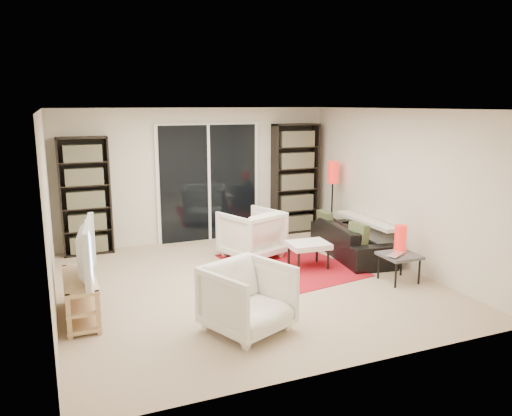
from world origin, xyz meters
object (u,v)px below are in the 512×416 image
object	(u,v)px
ottoman	(308,246)
floor_lamp	(333,180)
bookshelf_left	(85,196)
armchair_back	(252,234)
armchair_front	(248,298)
side_table	(399,257)
bookshelf_right	(295,179)
tv_stand	(81,297)
sofa	(352,239)

from	to	relation	value
ottoman	floor_lamp	xyz separation A→B (m)	(1.16, 1.27, 0.77)
bookshelf_left	armchair_back	xyz separation A→B (m)	(2.45, -1.22, -0.58)
bookshelf_left	armchair_front	size ratio (longest dim) A/B	2.33
bookshelf_left	side_table	distance (m)	5.04
side_table	floor_lamp	xyz separation A→B (m)	(0.26, 2.29, 0.76)
armchair_back	side_table	bearing A→B (deg)	108.21
side_table	armchair_back	bearing A→B (deg)	129.04
bookshelf_right	bookshelf_left	bearing A→B (deg)	180.00
bookshelf_left	bookshelf_right	bearing A→B (deg)	-0.00
bookshelf_left	tv_stand	bearing A→B (deg)	-95.85
bookshelf_right	armchair_front	world-z (taller)	bookshelf_right
bookshelf_left	sofa	bearing A→B (deg)	-23.37
side_table	bookshelf_right	bearing A→B (deg)	91.90
bookshelf_right	floor_lamp	world-z (taller)	bookshelf_right
bookshelf_left	ottoman	world-z (taller)	bookshelf_left
ottoman	armchair_back	bearing A→B (deg)	126.11
bookshelf_left	ottoman	xyz separation A→B (m)	(3.06, -2.05, -0.63)
armchair_front	ottoman	xyz separation A→B (m)	(1.65, 1.68, -0.03)
sofa	armchair_back	world-z (taller)	armchair_back
tv_stand	armchair_front	bearing A→B (deg)	-32.10
bookshelf_left	tv_stand	size ratio (longest dim) A/B	1.73
bookshelf_right	sofa	xyz separation A→B (m)	(0.18, -1.74, -0.77)
bookshelf_left	floor_lamp	distance (m)	4.29
tv_stand	side_table	size ratio (longest dim) A/B	2.26
bookshelf_left	armchair_back	size ratio (longest dim) A/B	2.26
sofa	floor_lamp	distance (m)	1.29
armchair_back	bookshelf_left	bearing A→B (deg)	-47.33
bookshelf_right	ottoman	world-z (taller)	bookshelf_right
tv_stand	ottoman	world-z (taller)	tv_stand
bookshelf_left	tv_stand	distance (m)	2.78
tv_stand	floor_lamp	distance (m)	4.94
bookshelf_left	tv_stand	xyz separation A→B (m)	(-0.27, -2.67, -0.71)
sofa	armchair_front	bearing A→B (deg)	135.07
bookshelf_right	sofa	distance (m)	1.91
armchair_back	side_table	distance (m)	2.38
armchair_back	armchair_front	size ratio (longest dim) A/B	1.03
side_table	bookshelf_left	bearing A→B (deg)	142.14
bookshelf_left	side_table	xyz separation A→B (m)	(3.95, -3.07, -0.62)
tv_stand	floor_lamp	size ratio (longest dim) A/B	0.77
armchair_back	armchair_front	world-z (taller)	armchair_back
armchair_front	floor_lamp	bearing A→B (deg)	23.29
bookshelf_right	floor_lamp	xyz separation A→B (m)	(0.36, -0.78, 0.07)
armchair_back	ottoman	distance (m)	1.02
bookshelf_left	armchair_back	distance (m)	2.80
tv_stand	armchair_back	distance (m)	3.09
tv_stand	armchair_back	world-z (taller)	armchair_back
armchair_front	floor_lamp	distance (m)	4.13
bookshelf_right	armchair_back	bearing A→B (deg)	-138.81
armchair_back	armchair_front	distance (m)	2.71
armchair_back	floor_lamp	bearing A→B (deg)	173.17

